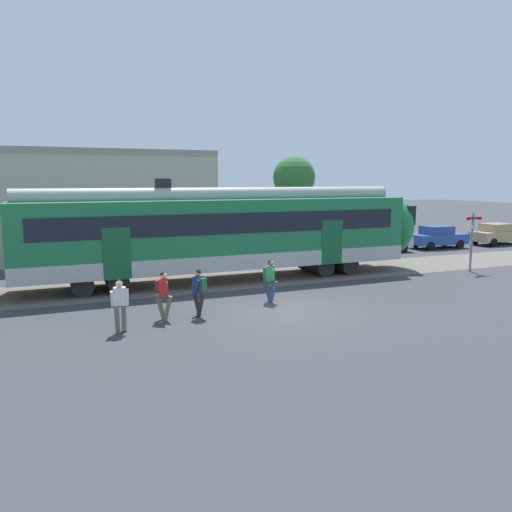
# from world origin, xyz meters

# --- Properties ---
(ground_plane) EXTENTS (160.00, 160.00, 0.00)m
(ground_plane) POSITION_xyz_m (0.00, 0.00, 0.00)
(ground_plane) COLOR #38383D
(commuter_train) EXTENTS (38.05, 3.07, 4.73)m
(commuter_train) POSITION_xyz_m (-8.91, 5.92, 2.25)
(commuter_train) COLOR #B7B7B2
(commuter_train) RESTS_ON ground
(pedestrian_white) EXTENTS (0.60, 0.62, 1.67)m
(pedestrian_white) POSITION_xyz_m (-5.88, -0.50, 0.99)
(pedestrian_white) COLOR #6B6051
(pedestrian_white) RESTS_ON ground
(pedestrian_red) EXTENTS (0.58, 0.65, 1.67)m
(pedestrian_red) POSITION_xyz_m (-4.38, 0.32, 0.99)
(pedestrian_red) COLOR #6B6051
(pedestrian_red) RESTS_ON ground
(pedestrian_navy) EXTENTS (0.51, 0.70, 1.67)m
(pedestrian_navy) POSITION_xyz_m (-3.14, 0.29, 0.99)
(pedestrian_navy) COLOR #28282D
(pedestrian_navy) RESTS_ON ground
(pedestrian_green) EXTENTS (0.52, 0.67, 1.67)m
(pedestrian_green) POSITION_xyz_m (-0.06, 1.25, 0.99)
(pedestrian_green) COLOR navy
(pedestrian_green) RESTS_ON ground
(parked_car_silver) EXTENTS (4.05, 1.86, 1.54)m
(parked_car_silver) POSITION_xyz_m (12.06, 10.87, 0.78)
(parked_car_silver) COLOR #B7BABF
(parked_car_silver) RESTS_ON ground
(parked_car_blue) EXTENTS (4.06, 1.86, 1.54)m
(parked_car_blue) POSITION_xyz_m (16.90, 10.93, 0.78)
(parked_car_blue) COLOR #284799
(parked_car_blue) RESTS_ON ground
(parked_car_tan) EXTENTS (4.06, 1.87, 1.54)m
(parked_car_tan) POSITION_xyz_m (22.25, 10.80, 0.78)
(parked_car_tan) COLOR tan
(parked_car_tan) RESTS_ON ground
(crossing_signal) EXTENTS (0.96, 0.22, 3.00)m
(crossing_signal) POSITION_xyz_m (12.12, 3.26, 2.01)
(crossing_signal) COLOR gray
(crossing_signal) RESTS_ON ground
(background_building) EXTENTS (20.50, 5.00, 9.20)m
(background_building) POSITION_xyz_m (-8.54, 15.48, 3.21)
(background_building) COLOR #B2A899
(background_building) RESTS_ON ground
(street_tree_right) EXTENTS (3.03, 3.03, 6.37)m
(street_tree_right) POSITION_xyz_m (8.61, 16.54, 4.81)
(street_tree_right) COLOR brown
(street_tree_right) RESTS_ON ground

